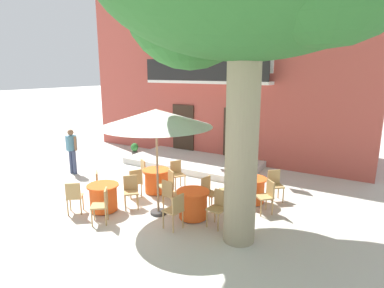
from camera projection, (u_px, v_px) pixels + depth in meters
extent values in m
plane|color=beige|center=(141.00, 196.00, 10.04)|extent=(120.00, 120.00, 0.00)
cube|color=#B24C42|center=(229.00, 72.00, 15.21)|extent=(13.00, 4.00, 7.50)
cube|color=#332319|center=(183.00, 130.00, 14.75)|extent=(1.10, 0.08, 2.30)
cube|color=#332319|center=(236.00, 136.00, 13.44)|extent=(1.10, 0.08, 2.30)
cube|color=silver|center=(166.00, 51.00, 14.43)|extent=(1.10, 0.08, 1.90)
cube|color=black|center=(165.00, 51.00, 14.40)|extent=(0.84, 0.04, 1.60)
cube|color=silver|center=(209.00, 50.00, 13.31)|extent=(1.10, 0.08, 1.90)
cube|color=black|center=(209.00, 50.00, 13.29)|extent=(0.84, 0.04, 1.60)
cube|color=silver|center=(260.00, 48.00, 12.20)|extent=(1.10, 0.08, 1.90)
cube|color=black|center=(260.00, 48.00, 12.17)|extent=(0.84, 0.04, 1.60)
cube|color=silver|center=(205.00, 82.00, 13.37)|extent=(5.60, 0.65, 0.12)
cube|color=black|center=(202.00, 69.00, 13.01)|extent=(5.60, 0.06, 0.90)
cylinder|color=#B2B2B7|center=(179.00, 48.00, 13.52)|extent=(0.04, 0.95, 1.33)
cube|color=red|center=(173.00, 39.00, 13.08)|extent=(0.60, 0.29, 0.38)
cylinder|color=#B2B2B7|center=(231.00, 45.00, 12.30)|extent=(0.04, 0.95, 1.33)
cube|color=#146B2D|center=(226.00, 36.00, 11.86)|extent=(0.60, 0.29, 0.38)
cylinder|color=#995638|center=(161.00, 76.00, 14.51)|extent=(0.27, 0.27, 0.30)
ellipsoid|color=#38843D|center=(161.00, 69.00, 14.43)|extent=(0.35, 0.35, 0.35)
cylinder|color=#995638|center=(190.00, 77.00, 13.73)|extent=(0.30, 0.30, 0.27)
ellipsoid|color=#2D7533|center=(190.00, 69.00, 13.66)|extent=(0.39, 0.39, 0.43)
cylinder|color=#47423D|center=(223.00, 77.00, 12.95)|extent=(0.33, 0.33, 0.33)
ellipsoid|color=#38843D|center=(223.00, 68.00, 12.87)|extent=(0.43, 0.43, 0.37)
cylinder|color=slate|center=(259.00, 78.00, 12.18)|extent=(0.35, 0.35, 0.26)
ellipsoid|color=#2D7533|center=(259.00, 71.00, 12.12)|extent=(0.45, 0.45, 0.29)
cube|color=silver|center=(193.00, 162.00, 13.25)|extent=(5.30, 2.62, 0.25)
cylinder|color=gray|center=(241.00, 153.00, 6.96)|extent=(0.71, 0.71, 4.13)
sphere|color=#286028|center=(190.00, 1.00, 7.82)|extent=(3.30, 3.30, 3.30)
cylinder|color=#EA561E|center=(157.00, 181.00, 10.24)|extent=(0.74, 0.74, 0.68)
cylinder|color=#EA561E|center=(156.00, 170.00, 10.15)|extent=(0.86, 0.86, 0.04)
cylinder|color=#2D2823|center=(157.00, 192.00, 10.31)|extent=(0.44, 0.44, 0.03)
cylinder|color=tan|center=(185.00, 183.00, 10.53)|extent=(0.04, 0.04, 0.45)
cylinder|color=tan|center=(175.00, 184.00, 10.38)|extent=(0.04, 0.04, 0.45)
cylinder|color=tan|center=(181.00, 180.00, 10.83)|extent=(0.04, 0.04, 0.45)
cylinder|color=tan|center=(171.00, 181.00, 10.67)|extent=(0.04, 0.04, 0.45)
cube|color=tan|center=(178.00, 175.00, 10.55)|extent=(0.55, 0.55, 0.04)
cube|color=tan|center=(176.00, 167.00, 10.65)|extent=(0.23, 0.34, 0.42)
cylinder|color=tan|center=(152.00, 177.00, 11.14)|extent=(0.04, 0.04, 0.45)
cylinder|color=tan|center=(155.00, 179.00, 10.85)|extent=(0.04, 0.04, 0.45)
cylinder|color=tan|center=(142.00, 178.00, 10.99)|extent=(0.04, 0.04, 0.45)
cylinder|color=tan|center=(145.00, 181.00, 10.69)|extent=(0.04, 0.04, 0.45)
cube|color=tan|center=(148.00, 172.00, 10.86)|extent=(0.55, 0.55, 0.04)
cube|color=tan|center=(143.00, 166.00, 10.73)|extent=(0.35, 0.23, 0.42)
cylinder|color=tan|center=(127.00, 189.00, 9.97)|extent=(0.04, 0.04, 0.45)
cylinder|color=tan|center=(138.00, 187.00, 10.13)|extent=(0.04, 0.04, 0.45)
cylinder|color=tan|center=(131.00, 193.00, 9.68)|extent=(0.04, 0.04, 0.45)
cylinder|color=tan|center=(141.00, 191.00, 9.84)|extent=(0.04, 0.04, 0.45)
cube|color=tan|center=(134.00, 182.00, 9.85)|extent=(0.54, 0.54, 0.04)
cube|color=tan|center=(136.00, 177.00, 9.65)|extent=(0.22, 0.35, 0.42)
cylinder|color=tan|center=(163.00, 196.00, 9.39)|extent=(0.04, 0.04, 0.45)
cylinder|color=tan|center=(158.00, 192.00, 9.69)|extent=(0.04, 0.04, 0.45)
cylinder|color=tan|center=(173.00, 194.00, 9.54)|extent=(0.04, 0.04, 0.45)
cylinder|color=tan|center=(169.00, 191.00, 9.84)|extent=(0.04, 0.04, 0.45)
cube|color=tan|center=(166.00, 186.00, 9.56)|extent=(0.55, 0.55, 0.04)
cube|color=tan|center=(171.00, 177.00, 9.59)|extent=(0.34, 0.23, 0.42)
cylinder|color=#EA561E|center=(193.00, 205.00, 8.43)|extent=(0.74, 0.74, 0.68)
cylinder|color=#EA561E|center=(193.00, 192.00, 8.34)|extent=(0.86, 0.86, 0.04)
cylinder|color=#2D2823|center=(193.00, 217.00, 8.50)|extent=(0.44, 0.44, 0.03)
cylinder|color=tan|center=(219.00, 201.00, 9.03)|extent=(0.04, 0.04, 0.45)
cylinder|color=tan|center=(212.00, 205.00, 8.78)|extent=(0.04, 0.04, 0.45)
cylinder|color=tan|center=(210.00, 198.00, 9.24)|extent=(0.04, 0.04, 0.45)
cylinder|color=tan|center=(202.00, 202.00, 8.99)|extent=(0.04, 0.04, 0.45)
cube|color=tan|center=(211.00, 193.00, 8.96)|extent=(0.46, 0.46, 0.04)
cube|color=tan|center=(206.00, 184.00, 9.02)|extent=(0.10, 0.38, 0.42)
cylinder|color=tan|center=(172.00, 199.00, 9.16)|extent=(0.04, 0.04, 0.45)
cylinder|color=tan|center=(181.00, 203.00, 8.95)|extent=(0.04, 0.04, 0.45)
cylinder|color=tan|center=(163.00, 203.00, 8.90)|extent=(0.04, 0.04, 0.45)
cylinder|color=tan|center=(172.00, 206.00, 8.69)|extent=(0.04, 0.04, 0.45)
cube|color=tan|center=(172.00, 195.00, 8.87)|extent=(0.45, 0.45, 0.04)
cube|color=tan|center=(167.00, 188.00, 8.68)|extent=(0.38, 0.09, 0.42)
cylinder|color=tan|center=(163.00, 220.00, 7.89)|extent=(0.04, 0.04, 0.45)
cylinder|color=tan|center=(173.00, 215.00, 8.14)|extent=(0.04, 0.04, 0.45)
cylinder|color=tan|center=(173.00, 224.00, 7.68)|extent=(0.04, 0.04, 0.45)
cylinder|color=tan|center=(183.00, 219.00, 7.92)|extent=(0.04, 0.04, 0.45)
cube|color=tan|center=(173.00, 210.00, 7.85)|extent=(0.46, 0.46, 0.04)
cube|color=tan|center=(178.00, 204.00, 7.69)|extent=(0.11, 0.38, 0.42)
cylinder|color=tan|center=(218.00, 223.00, 7.76)|extent=(0.04, 0.04, 0.45)
cylinder|color=tan|center=(207.00, 219.00, 7.97)|extent=(0.04, 0.04, 0.45)
cylinder|color=tan|center=(226.00, 218.00, 8.01)|extent=(0.04, 0.04, 0.45)
cylinder|color=tan|center=(215.00, 214.00, 8.22)|extent=(0.04, 0.04, 0.45)
cube|color=tan|center=(217.00, 209.00, 7.94)|extent=(0.45, 0.45, 0.04)
cube|color=tan|center=(221.00, 198.00, 8.02)|extent=(0.38, 0.10, 0.42)
cylinder|color=#EA561E|center=(104.00, 198.00, 8.87)|extent=(0.74, 0.74, 0.68)
cylinder|color=#EA561E|center=(103.00, 185.00, 8.79)|extent=(0.86, 0.86, 0.04)
cylinder|color=#2D2823|center=(104.00, 210.00, 8.95)|extent=(0.44, 0.44, 0.03)
cylinder|color=tan|center=(138.00, 202.00, 8.97)|extent=(0.04, 0.04, 0.45)
cylinder|color=tan|center=(126.00, 203.00, 8.89)|extent=(0.04, 0.04, 0.45)
cylinder|color=tan|center=(137.00, 198.00, 9.29)|extent=(0.04, 0.04, 0.45)
cylinder|color=tan|center=(125.00, 199.00, 9.21)|extent=(0.04, 0.04, 0.45)
cube|color=tan|center=(131.00, 192.00, 9.03)|extent=(0.57, 0.57, 0.04)
cube|color=tan|center=(130.00, 182.00, 9.15)|extent=(0.29, 0.30, 0.42)
cylinder|color=tan|center=(110.00, 191.00, 9.82)|extent=(0.04, 0.04, 0.45)
cylinder|color=tan|center=(110.00, 195.00, 9.49)|extent=(0.04, 0.04, 0.45)
cylinder|color=tan|center=(98.00, 192.00, 9.74)|extent=(0.04, 0.04, 0.45)
cylinder|color=tan|center=(98.00, 196.00, 9.41)|extent=(0.04, 0.04, 0.45)
cube|color=tan|center=(104.00, 186.00, 9.56)|extent=(0.57, 0.57, 0.04)
cube|color=tan|center=(97.00, 179.00, 9.47)|extent=(0.30, 0.30, 0.42)
cylinder|color=tan|center=(70.00, 203.00, 8.92)|extent=(0.04, 0.04, 0.45)
cylinder|color=tan|center=(83.00, 202.00, 8.98)|extent=(0.04, 0.04, 0.45)
cylinder|color=tan|center=(68.00, 208.00, 8.60)|extent=(0.04, 0.04, 0.45)
cylinder|color=tan|center=(81.00, 207.00, 8.65)|extent=(0.04, 0.04, 0.45)
cube|color=tan|center=(75.00, 196.00, 8.73)|extent=(0.56, 0.56, 0.04)
cube|color=tan|center=(73.00, 191.00, 8.51)|extent=(0.31, 0.28, 0.42)
cylinder|color=tan|center=(92.00, 218.00, 7.99)|extent=(0.04, 0.04, 0.45)
cylinder|color=tan|center=(94.00, 212.00, 8.32)|extent=(0.04, 0.04, 0.45)
cylinder|color=tan|center=(106.00, 217.00, 8.04)|extent=(0.04, 0.04, 0.45)
cylinder|color=tan|center=(108.00, 212.00, 8.37)|extent=(0.04, 0.04, 0.45)
cube|color=tan|center=(99.00, 206.00, 8.13)|extent=(0.56, 0.56, 0.04)
cube|color=tan|center=(106.00, 197.00, 8.10)|extent=(0.27, 0.32, 0.42)
cylinder|color=#EA561E|center=(252.00, 191.00, 9.43)|extent=(0.74, 0.74, 0.68)
cylinder|color=#EA561E|center=(252.00, 179.00, 9.35)|extent=(0.86, 0.86, 0.04)
cylinder|color=#2D2823|center=(251.00, 202.00, 9.51)|extent=(0.44, 0.44, 0.03)
cylinder|color=tan|center=(261.00, 209.00, 8.55)|extent=(0.04, 0.04, 0.45)
cylinder|color=tan|center=(255.00, 204.00, 8.87)|extent=(0.04, 0.04, 0.45)
cylinder|color=tan|center=(272.00, 207.00, 8.65)|extent=(0.04, 0.04, 0.45)
cylinder|color=tan|center=(266.00, 202.00, 8.96)|extent=(0.04, 0.04, 0.45)
cube|color=tan|center=(264.00, 197.00, 8.71)|extent=(0.57, 0.57, 0.04)
cube|color=tan|center=(270.00, 188.00, 8.70)|extent=(0.31, 0.29, 0.42)
cylinder|color=tan|center=(283.00, 195.00, 9.45)|extent=(0.04, 0.04, 0.45)
cylinder|color=tan|center=(272.00, 196.00, 9.40)|extent=(0.04, 0.04, 0.45)
cylinder|color=tan|center=(278.00, 191.00, 9.78)|extent=(0.04, 0.04, 0.45)
cylinder|color=tan|center=(268.00, 192.00, 9.72)|extent=(0.04, 0.04, 0.45)
cube|color=tan|center=(276.00, 186.00, 9.53)|extent=(0.56, 0.56, 0.04)
cube|color=tan|center=(274.00, 177.00, 9.65)|extent=(0.31, 0.28, 0.42)
cylinder|color=tan|center=(246.00, 184.00, 10.38)|extent=(0.04, 0.04, 0.45)
cylinder|color=tan|center=(250.00, 188.00, 10.05)|extent=(0.04, 0.04, 0.45)
cylinder|color=tan|center=(236.00, 185.00, 10.31)|extent=(0.04, 0.04, 0.45)
cylinder|color=tan|center=(239.00, 189.00, 9.99)|extent=(0.04, 0.04, 0.45)
cube|color=tan|center=(243.00, 179.00, 10.13)|extent=(0.57, 0.57, 0.04)
cube|color=tan|center=(237.00, 173.00, 10.04)|extent=(0.29, 0.31, 0.42)
cylinder|color=tan|center=(220.00, 197.00, 9.35)|extent=(0.04, 0.04, 0.45)
cylinder|color=tan|center=(231.00, 196.00, 9.45)|extent=(0.04, 0.04, 0.45)
cylinder|color=tan|center=(225.00, 201.00, 9.03)|extent=(0.04, 0.04, 0.45)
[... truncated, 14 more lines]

